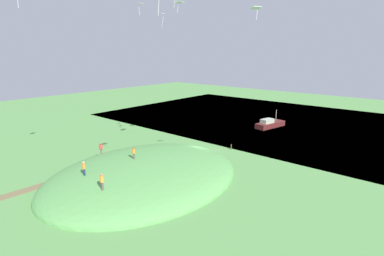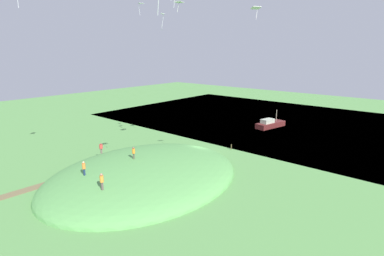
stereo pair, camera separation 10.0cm
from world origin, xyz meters
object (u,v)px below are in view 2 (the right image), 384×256
Objects in this scene: mooring_post at (231,147)px; person_with_child at (101,147)px; person_on_hilltop at (134,151)px; boat_on_lake at (270,124)px; person_near_shore at (102,179)px; person_walking_path at (84,167)px; kite_8 at (141,4)px; kite_6 at (179,2)px; kite_1 at (163,16)px; kite_4 at (256,8)px.

person_with_child is at bearing -33.99° from mooring_post.
mooring_post is at bearing 61.56° from person_on_hilltop.
person_near_shore reaches higher than boat_on_lake.
person_near_shore is at bearing 72.73° from person_walking_path.
person_near_shore is at bearing 14.30° from boat_on_lake.
boat_on_lake is 4.37× the size of kite_8.
kite_8 reaches higher than person_walking_path.
person_with_child is 22.21m from kite_8.
person_on_hilltop is 6.37m from person_walking_path.
person_near_shore is at bearing -1.26° from kite_6.
kite_6 is 23.70m from mooring_post.
boat_on_lake is at bearing 172.20° from kite_1.
kite_6 reaches higher than person_walking_path.
kite_6 is at bearing 0.94° from mooring_post.
kite_1 is (-7.43, -1.89, 16.72)m from person_on_hilltop.
boat_on_lake is 3.43× the size of kite_1.
person_on_hilltop reaches higher than person_near_shore.
person_walking_path reaches higher than boat_on_lake.
person_walking_path is (40.56, -2.66, 2.20)m from boat_on_lake.
kite_4 is (29.71, 11.82, 18.55)m from boat_on_lake.
mooring_post is (-23.02, 4.55, -2.46)m from person_walking_path.
kite_1 is 2.47× the size of mooring_post.
person_near_shore is (7.10, 11.13, 0.70)m from person_with_child.
kite_1 is 1.84× the size of kite_4.
person_walking_path is at bearing -91.00° from person_near_shore.
kite_1 is at bearing -13.29° from person_with_child.
boat_on_lake is 4.17× the size of person_near_shore.
person_walking_path is 23.60m from mooring_post.
person_with_child is 1.17× the size of kite_6.
boat_on_lake is 4.50× the size of person_walking_path.
kite_8 reaches higher than person_with_child.
person_near_shore is at bearing -98.22° from person_with_child.
kite_6 is (-11.41, 0.25, 17.83)m from person_near_shore.
kite_6 is at bearing 67.93° from kite_8.
kite_4 is at bearing 117.91° from person_walking_path.
person_near_shore is 21.17m from kite_6.
person_on_hilltop is 7.86m from person_near_shore.
kite_6 is at bearing 147.22° from person_walking_path.
kite_1 is 6.54m from kite_6.
person_with_child reaches higher than mooring_post.
kite_8 reaches higher than kite_6.
kite_1 is 15.78m from kite_4.
person_near_shore is 23.81m from mooring_post.
person_on_hilltop is at bearing 8.76° from boat_on_lake.
kite_6 is (-4.45, 3.87, 17.49)m from person_on_hilltop.
person_walking_path is at bearing -113.98° from person_on_hilltop.
person_walking_path is 1.88× the size of mooring_post.
boat_on_lake is 35.96m from kite_6.
person_near_shore is 1.33× the size of kite_6.
kite_6 is (-4.31, 11.38, 18.53)m from person_with_child.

